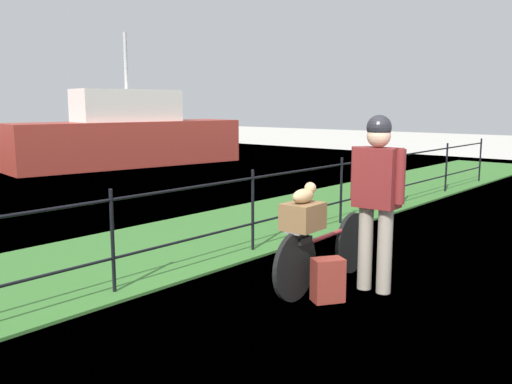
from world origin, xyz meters
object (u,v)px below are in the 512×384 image
object	(u,v)px
wooden_crate	(303,216)
bicycle_main	(325,252)
cyclist_person	(377,188)
terrier_dog	(305,194)
backpack_on_paving	(328,280)
moored_boat_near	(128,137)

from	to	relation	value
wooden_crate	bicycle_main	bearing A→B (deg)	2.76
wooden_crate	cyclist_person	xyz separation A→B (m)	(0.60, -0.42, 0.23)
terrier_dog	bicycle_main	bearing A→B (deg)	2.76
wooden_crate	cyclist_person	distance (m)	0.77
bicycle_main	cyclist_person	xyz separation A→B (m)	(0.19, -0.44, 0.66)
terrier_dog	cyclist_person	xyz separation A→B (m)	(0.57, -0.42, 0.03)
bicycle_main	terrier_dog	world-z (taller)	terrier_dog
wooden_crate	cyclist_person	world-z (taller)	cyclist_person
bicycle_main	backpack_on_paving	size ratio (longest dim) A/B	4.34
cyclist_person	moored_boat_near	world-z (taller)	moored_boat_near
terrier_dog	backpack_on_paving	size ratio (longest dim) A/B	0.80
cyclist_person	backpack_on_paving	distance (m)	0.98
wooden_crate	cyclist_person	bearing A→B (deg)	-35.22
wooden_crate	moored_boat_near	distance (m)	11.94
wooden_crate	moored_boat_near	xyz separation A→B (m)	(5.83, 10.42, 0.08)
cyclist_person	moored_boat_near	xyz separation A→B (m)	(5.23, 10.84, -0.16)
bicycle_main	terrier_dog	size ratio (longest dim) A/B	5.46
cyclist_person	backpack_on_paving	size ratio (longest dim) A/B	4.21
cyclist_person	backpack_on_paving	xyz separation A→B (m)	(-0.53, 0.18, -0.80)
wooden_crate	moored_boat_near	size ratio (longest dim) A/B	0.05
terrier_dog	backpack_on_paving	xyz separation A→B (m)	(0.04, -0.24, -0.77)
moored_boat_near	bicycle_main	bearing A→B (deg)	-117.55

